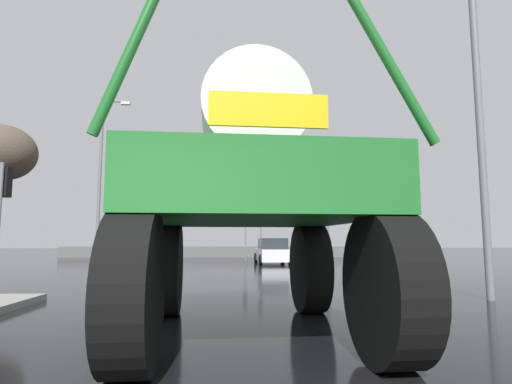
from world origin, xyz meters
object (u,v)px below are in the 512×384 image
(streetlight_near_right, at_px, (485,115))
(streetlight_far_left, at_px, (102,173))
(sedan_ahead, at_px, (272,252))
(traffic_signal_far_left, at_px, (261,220))
(streetlight_far_right, at_px, (323,193))
(bare_tree_left, at_px, (2,153))
(traffic_signal_near_right, at_px, (325,200))
(oversize_sprayer, at_px, (249,202))
(traffic_signal_near_left, at_px, (3,197))
(traffic_signal_far_right, at_px, (245,225))

(streetlight_near_right, bearing_deg, streetlight_far_left, 133.81)
(sedan_ahead, bearing_deg, streetlight_near_right, -169.18)
(traffic_signal_far_left, relative_size, streetlight_far_left, 0.42)
(streetlight_far_left, bearing_deg, streetlight_near_right, -46.19)
(sedan_ahead, height_order, streetlight_far_right, streetlight_far_right)
(streetlight_near_right, height_order, streetlight_far_left, streetlight_far_left)
(streetlight_near_right, bearing_deg, sedan_ahead, 102.98)
(streetlight_far_left, relative_size, bare_tree_left, 1.28)
(streetlight_far_right, xyz_separation_m, bare_tree_left, (-18.09, -6.94, 1.10))
(traffic_signal_near_right, bearing_deg, streetlight_far_left, 130.62)
(oversize_sprayer, relative_size, bare_tree_left, 0.76)
(bare_tree_left, bearing_deg, traffic_signal_near_right, -34.51)
(traffic_signal_near_right, distance_m, streetlight_far_right, 17.37)
(traffic_signal_near_left, distance_m, streetlight_near_right, 12.87)
(streetlight_near_right, height_order, streetlight_far_right, streetlight_far_right)
(streetlight_near_right, bearing_deg, traffic_signal_near_right, 145.36)
(traffic_signal_far_right, bearing_deg, traffic_signal_near_right, -85.06)
(sedan_ahead, bearing_deg, bare_tree_left, 101.88)
(traffic_signal_near_left, height_order, streetlight_far_left, streetlight_far_left)
(traffic_signal_far_left, distance_m, streetlight_far_left, 11.98)
(oversize_sprayer, bearing_deg, streetlight_near_right, -63.64)
(traffic_signal_near_left, height_order, streetlight_near_right, streetlight_near_right)
(sedan_ahead, relative_size, traffic_signal_far_right, 1.21)
(bare_tree_left, bearing_deg, traffic_signal_far_left, 32.26)
(traffic_signal_far_left, bearing_deg, traffic_signal_near_right, -88.45)
(streetlight_near_right, bearing_deg, traffic_signal_far_right, 103.54)
(traffic_signal_far_right, relative_size, streetlight_near_right, 0.43)
(oversize_sprayer, height_order, streetlight_far_right, streetlight_far_right)
(sedan_ahead, relative_size, traffic_signal_far_left, 1.06)
(traffic_signal_near_right, bearing_deg, traffic_signal_far_right, 94.94)
(traffic_signal_near_left, relative_size, streetlight_far_right, 0.41)
(sedan_ahead, height_order, traffic_signal_far_right, traffic_signal_far_right)
(sedan_ahead, bearing_deg, streetlight_far_left, 99.42)
(streetlight_far_left, bearing_deg, sedan_ahead, 11.58)
(streetlight_near_right, xyz_separation_m, streetlight_far_left, (-13.29, 13.85, 0.66))
(streetlight_far_right, height_order, bare_tree_left, streetlight_far_right)
(traffic_signal_near_right, xyz_separation_m, streetlight_near_right, (3.46, -2.39, 1.87))
(traffic_signal_near_right, xyz_separation_m, streetlight_far_right, (3.70, 16.83, 2.16))
(sedan_ahead, xyz_separation_m, streetlight_far_right, (3.89, 3.39, 4.00))
(traffic_signal_near_left, xyz_separation_m, traffic_signal_far_left, (8.55, 18.65, 0.30))
(sedan_ahead, xyz_separation_m, traffic_signal_far_left, (-0.31, 5.21, 2.16))
(traffic_signal_far_left, height_order, streetlight_near_right, streetlight_near_right)
(oversize_sprayer, distance_m, traffic_signal_near_right, 6.24)
(traffic_signal_near_right, distance_m, streetlight_near_right, 4.60)
(sedan_ahead, height_order, traffic_signal_near_right, traffic_signal_near_right)
(streetlight_near_right, bearing_deg, traffic_signal_near_left, 169.19)
(oversize_sprayer, height_order, streetlight_far_left, streetlight_far_left)
(traffic_signal_near_right, distance_m, bare_tree_left, 17.76)
(traffic_signal_far_right, relative_size, bare_tree_left, 0.47)
(oversize_sprayer, relative_size, streetlight_far_left, 0.59)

